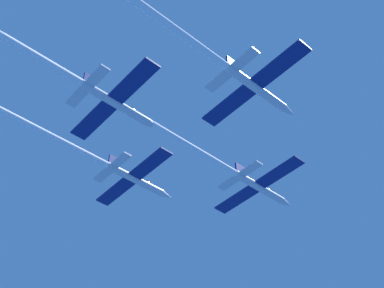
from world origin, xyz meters
name	(u,v)px	position (x,y,z in m)	size (l,w,h in m)	color
jet_lead	(193,149)	(-0.37, -13.44, -0.43)	(17.61, 52.08, 2.92)	silver
jet_left_wing	(58,140)	(-13.13, -28.81, 0.84)	(17.61, 51.98, 2.92)	silver
jet_right_wing	(178,32)	(13.59, -28.10, 0.04)	(17.61, 50.42, 2.92)	silver
jet_slot	(12,42)	(-0.32, -42.34, -0.55)	(17.61, 54.24, 2.92)	silver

